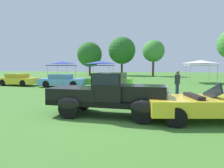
% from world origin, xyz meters
% --- Properties ---
extents(ground_plane, '(120.00, 120.00, 0.00)m').
position_xyz_m(ground_plane, '(0.00, 0.00, 0.00)').
color(ground_plane, '#42752D').
extents(feature_pickup_truck, '(4.70, 1.92, 1.70)m').
position_xyz_m(feature_pickup_truck, '(0.08, 0.33, 0.87)').
color(feature_pickup_truck, black).
rests_on(feature_pickup_truck, ground_plane).
extents(neighbor_convertible, '(4.48, 2.49, 1.40)m').
position_xyz_m(neighbor_convertible, '(3.73, 0.42, 0.58)').
color(neighbor_convertible, yellow).
rests_on(neighbor_convertible, ground_plane).
extents(show_car_yellow, '(4.24, 1.99, 1.22)m').
position_xyz_m(show_car_yellow, '(-11.60, 9.72, 0.60)').
color(show_car_yellow, yellow).
rests_on(show_car_yellow, ground_plane).
extents(show_car_skyblue, '(4.51, 2.00, 1.22)m').
position_xyz_m(show_car_skyblue, '(-6.49, 9.42, 0.60)').
color(show_car_skyblue, '#669EDB').
rests_on(show_car_skyblue, ground_plane).
extents(show_car_lime, '(4.35, 1.87, 1.22)m').
position_xyz_m(show_car_lime, '(-2.12, 10.75, 0.60)').
color(show_car_lime, '#60C62D').
rests_on(show_car_lime, ground_plane).
extents(spectator_near_truck, '(0.37, 0.46, 1.69)m').
position_xyz_m(spectator_near_truck, '(3.37, 5.15, 0.91)').
color(spectator_near_truck, '#283351').
rests_on(spectator_near_truck, ground_plane).
extents(canopy_tent_left_field, '(3.10, 3.10, 2.71)m').
position_xyz_m(canopy_tent_left_field, '(-10.10, 16.48, 2.42)').
color(canopy_tent_left_field, '#B7B7BC').
rests_on(canopy_tent_left_field, ground_plane).
extents(canopy_tent_center_field, '(3.23, 3.23, 2.71)m').
position_xyz_m(canopy_tent_center_field, '(-4.73, 16.91, 2.42)').
color(canopy_tent_center_field, '#B7B7BC').
rests_on(canopy_tent_center_field, ground_plane).
extents(canopy_tent_right_field, '(3.12, 3.12, 2.71)m').
position_xyz_m(canopy_tent_right_field, '(7.65, 16.68, 2.42)').
color(canopy_tent_right_field, '#B7B7BC').
rests_on(canopy_tent_right_field, ground_plane).
extents(treeline_far_left, '(5.57, 5.57, 7.47)m').
position_xyz_m(treeline_far_left, '(-11.54, 32.63, 4.67)').
color(treeline_far_left, '#47331E').
rests_on(treeline_far_left, ground_plane).
extents(treeline_mid_left, '(5.93, 5.93, 8.46)m').
position_xyz_m(treeline_mid_left, '(-4.26, 33.18, 5.48)').
color(treeline_mid_left, '#47331E').
rests_on(treeline_mid_left, ground_plane).
extents(treeline_center, '(4.40, 4.40, 7.31)m').
position_xyz_m(treeline_center, '(2.48, 31.29, 5.08)').
color(treeline_center, brown).
rests_on(treeline_center, ground_plane).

